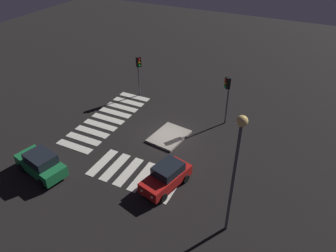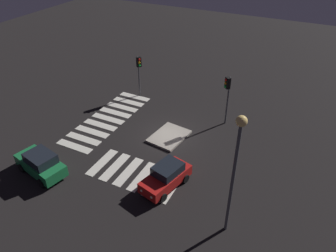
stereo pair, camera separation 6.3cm
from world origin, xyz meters
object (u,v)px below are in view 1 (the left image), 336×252
at_px(traffic_light_south, 139,67).
at_px(street_lamp, 236,158).
at_px(traffic_island, 169,136).
at_px(car_red, 166,176).
at_px(traffic_light_west, 227,89).
at_px(car_green, 41,164).

distance_m(traffic_light_south, street_lamp, 17.68).
bearing_deg(traffic_light_south, traffic_island, 0.17).
relative_size(car_red, street_lamp, 0.52).
bearing_deg(street_lamp, traffic_light_west, -161.14).
bearing_deg(street_lamp, car_red, -109.33).
xyz_separation_m(car_red, traffic_light_south, (-10.28, -8.12, 2.33)).
xyz_separation_m(traffic_light_west, street_lamp, (10.81, 3.69, 1.96)).
distance_m(traffic_island, street_lamp, 11.09).
bearing_deg(traffic_light_south, car_red, -9.87).
distance_m(traffic_island, traffic_light_south, 8.34).
bearing_deg(car_red, traffic_light_west, -172.26).
distance_m(car_red, traffic_light_south, 13.30).
xyz_separation_m(car_green, traffic_light_south, (-13.08, 0.33, 2.28)).
bearing_deg(traffic_light_west, street_lamp, 60.78).
height_order(car_red, car_green, car_green).
bearing_deg(car_red, traffic_island, -141.38).
height_order(car_green, traffic_light_south, traffic_light_south).
height_order(traffic_light_south, street_lamp, street_lamp).
height_order(car_red, traffic_light_west, traffic_light_west).
bearing_deg(traffic_island, car_green, -37.76).
bearing_deg(traffic_light_south, traffic_light_west, 34.79).
relative_size(traffic_light_south, street_lamp, 0.53).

